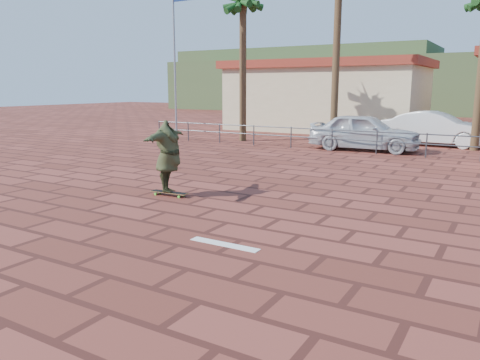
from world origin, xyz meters
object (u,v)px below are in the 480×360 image
object	(u,v)px
car_silver	(364,132)
car_white	(435,129)
longboard	(169,193)
skateboarder	(168,156)

from	to	relation	value
car_silver	car_white	bearing A→B (deg)	-38.32
longboard	car_silver	distance (m)	11.82
longboard	skateboarder	distance (m)	0.96
longboard	car_white	bearing A→B (deg)	69.80
car_white	skateboarder	bearing A→B (deg)	167.25
longboard	car_white	size ratio (longest dim) A/B	0.22
longboard	car_white	distance (m)	15.77
skateboarder	car_silver	world-z (taller)	skateboarder
skateboarder	car_silver	distance (m)	11.80
longboard	car_white	xyz separation A→B (m)	(4.31, 15.15, 0.74)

